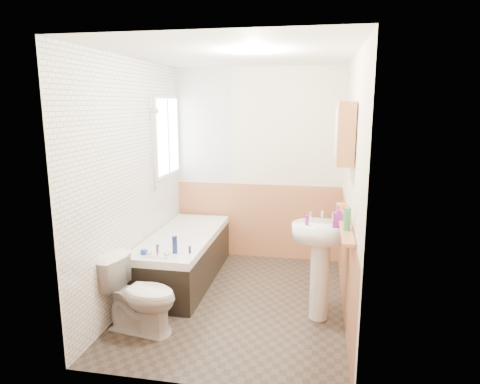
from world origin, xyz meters
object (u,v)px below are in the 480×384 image
object	(u,v)px
pine_shelf	(345,221)
sink	(321,252)
bathtub	(184,256)
toilet	(140,295)
medicine_cabinet	(345,133)

from	to	relation	value
pine_shelf	sink	bearing A→B (deg)	158.74
bathtub	toilet	distance (m)	1.18
sink	medicine_cabinet	size ratio (longest dim) A/B	1.73
toilet	bathtub	bearing A→B (deg)	7.64
toilet	pine_shelf	world-z (taller)	pine_shelf
medicine_cabinet	bathtub	bearing A→B (deg)	163.28
sink	medicine_cabinet	world-z (taller)	medicine_cabinet
pine_shelf	medicine_cabinet	xyz separation A→B (m)	(-0.03, 0.19, 0.78)
toilet	medicine_cabinet	world-z (taller)	medicine_cabinet
sink	pine_shelf	bearing A→B (deg)	-28.23
bathtub	pine_shelf	size ratio (longest dim) A/B	1.28
bathtub	toilet	world-z (taller)	bathtub
sink	pine_shelf	distance (m)	0.39
medicine_cabinet	pine_shelf	bearing A→B (deg)	-81.68
toilet	pine_shelf	size ratio (longest dim) A/B	0.51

